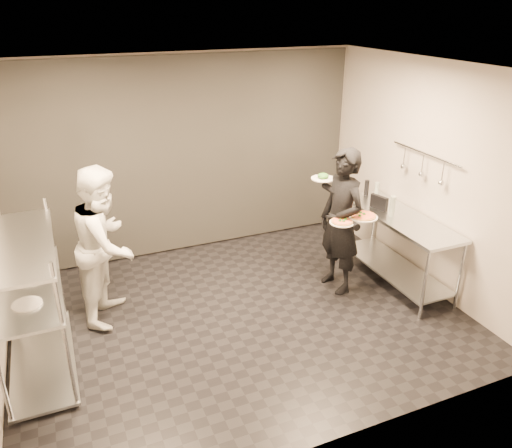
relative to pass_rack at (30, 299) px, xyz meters
name	(u,v)px	position (x,y,z in m)	size (l,w,h in m)	color
room_shell	(204,174)	(2.15, 1.18, 0.63)	(5.00, 4.00, 2.80)	black
pass_rack	(30,299)	(0.00, 0.00, 0.00)	(0.60, 1.60, 1.50)	#B3B6BB
prep_counter	(398,237)	(4.33, 0.00, -0.14)	(0.60, 1.80, 0.92)	#B3B6BB
utensil_rail	(423,166)	(4.58, 0.00, 0.78)	(0.07, 1.20, 0.31)	#B3B6BB
waiter	(341,222)	(3.55, 0.14, 0.15)	(0.67, 0.44, 1.84)	black
chef	(106,244)	(0.81, 0.65, 0.14)	(0.88, 0.69, 1.82)	white
pizza_plate_near	(342,222)	(3.41, -0.09, 0.27)	(0.29, 0.29, 0.05)	white
pizza_plate_far	(363,216)	(3.70, -0.08, 0.29)	(0.35, 0.35, 0.05)	white
salad_plate	(323,177)	(3.45, 0.46, 0.64)	(0.29, 0.29, 0.07)	white
pos_monitor	(379,203)	(4.21, 0.30, 0.24)	(0.05, 0.25, 0.18)	black
bottle_green	(392,206)	(4.24, 0.07, 0.28)	(0.07, 0.07, 0.25)	#94A194
bottle_clear	(377,190)	(4.45, 0.69, 0.25)	(0.06, 0.06, 0.20)	#94A194
bottle_dark	(367,188)	(4.36, 0.80, 0.26)	(0.06, 0.06, 0.21)	black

